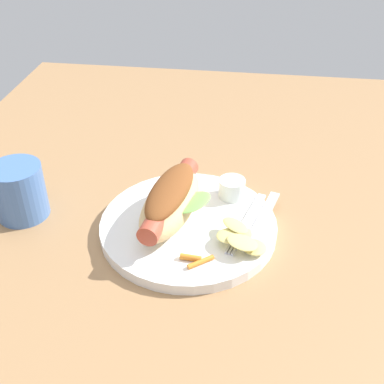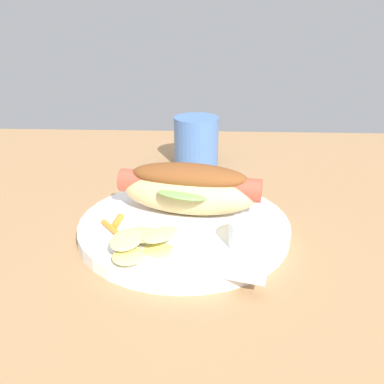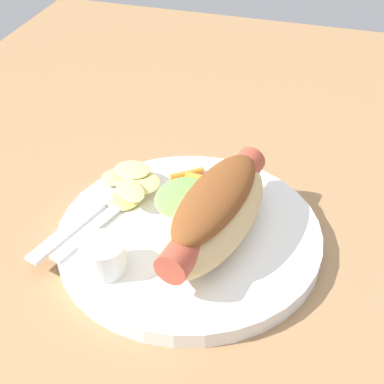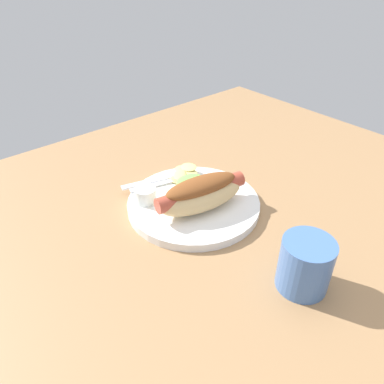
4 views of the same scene
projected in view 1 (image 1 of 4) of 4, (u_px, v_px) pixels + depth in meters
ground_plane at (180, 229)px, 72.20cm from camera, size 120.00×90.00×1.80cm
plate at (188, 226)px, 70.17cm from camera, size 25.14×25.14×1.60cm
hot_dog at (171, 200)px, 68.47cm from camera, size 17.85×11.23×6.21cm
sauce_ramekin at (232, 188)px, 73.96cm from camera, size 4.01×4.01×2.91cm
fork at (247, 221)px, 69.50cm from camera, size 14.17×5.22×0.40cm
knife at (262, 219)px, 69.86cm from camera, size 13.64×5.02×0.36cm
chips_pile at (240, 237)px, 65.14cm from camera, size 7.83×7.73×2.25cm
carrot_garnish at (195, 260)px, 62.78cm from camera, size 2.81×4.44×0.82cm
drinking_cup at (19, 191)px, 71.45cm from camera, size 7.57×7.57×8.24cm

